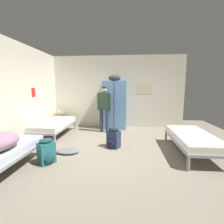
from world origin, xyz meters
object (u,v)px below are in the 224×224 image
Objects in this scene: lotion_bottle at (62,112)px; backpack_navy at (113,138)px; backpack_teal at (47,152)px; clothes_pile_grey at (68,151)px; bed_right at (193,138)px; locker_bank at (114,104)px; person_traveler at (104,105)px; shelf_unit at (61,119)px; water_bottle at (59,111)px; bed_left_rear at (54,124)px.

backpack_navy is (2.25, -2.05, -0.38)m from lotion_bottle.
backpack_teal is 0.67m from clothes_pile_grey.
lotion_bottle reaches higher than bed_right.
locker_bank reaches higher than person_traveler.
shelf_unit is 1.04× the size of backpack_teal.
backpack_navy is at bearing 22.43° from clothes_pile_grey.
water_bottle is at bearing 165.96° from shelf_unit.
clothes_pile_grey is (-1.11, -0.46, -0.21)m from backpack_navy.
water_bottle is at bearing 108.51° from backpack_teal.
bed_right is at bearing -28.19° from shelf_unit.
clothes_pile_grey is (-3.07, -0.25, -0.33)m from bed_right.
shelf_unit is at bearing 163.48° from person_traveler.
bed_left_rear reaches higher than clothes_pile_grey.
bed_right is at bearing -35.76° from person_traveler.
bed_right is at bearing 14.32° from backpack_teal.
shelf_unit is at bearing 115.43° from clothes_pile_grey.
person_traveler reaches higher than water_bottle.
locker_bank is at bearing 0.21° from shelf_unit.
clothes_pile_grey is at bearing -64.57° from shelf_unit.
backpack_navy is (-1.96, 0.21, -0.12)m from bed_right.
bed_left_rear is 2.12m from backpack_teal.
shelf_unit is 1.04× the size of backpack_navy.
person_traveler is at bearing -15.95° from lotion_bottle.
bed_left_rear is (-1.94, -1.16, -0.59)m from locker_bank.
locker_bank is at bearing 68.96° from backpack_teal.
clothes_pile_grey is (-0.98, -2.55, -0.92)m from locker_bank.
lotion_bottle reaches higher than backpack_navy.
backpack_teal is at bearing -69.90° from bed_left_rear.
water_bottle is at bearing 158.20° from lotion_bottle.
water_bottle is (-0.08, 0.02, 0.32)m from shelf_unit.
backpack_navy reaches higher than bed_left_rear.
water_bottle is 1.29× the size of lotion_bottle.
clothes_pile_grey is at bearing -110.95° from locker_bank.
shelf_unit is 0.31m from lotion_bottle.
lotion_bottle is (0.15, -0.06, -0.02)m from water_bottle.
locker_bank is 3.76× the size of backpack_teal.
shelf_unit reaches higher than bed_right.
backpack_teal is at bearing -165.68° from bed_right.
backpack_navy is 1.22m from clothes_pile_grey.
bed_left_rear is 3.45× the size of backpack_navy.
locker_bank is at bearing 69.05° from clothes_pile_grey.
shelf_unit is 2.05m from person_traveler.
locker_bank is 2.29m from water_bottle.
locker_bank is 3.60× the size of clothes_pile_grey.
backpack_navy is at bearing -41.30° from water_bottle.
person_traveler reaches higher than shelf_unit.
bed_left_rear is 1.25m from water_bottle.
bed_left_rear is at bearing -149.15° from locker_bank.
backpack_navy is at bearing -73.44° from person_traveler.
lotion_bottle reaches higher than bed_left_rear.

